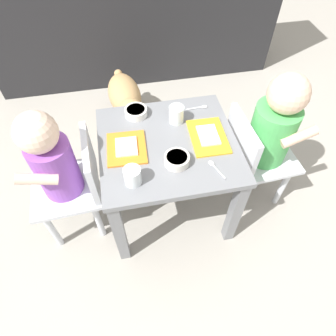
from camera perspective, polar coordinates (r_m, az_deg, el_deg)
ground_plane at (r=1.54m, az=0.00°, el=-6.91°), size 7.00×7.00×0.00m
dining_table at (r=1.24m, az=0.00°, el=2.14°), size 0.55×0.52×0.46m
seated_child_left at (r=1.21m, az=-20.62°, el=0.56°), size 0.29×0.29×0.69m
seated_child_right at (r=1.32m, az=19.21°, el=6.92°), size 0.30×0.30×0.71m
dog at (r=1.81m, az=-8.20°, el=13.32°), size 0.23×0.47×0.32m
food_tray_left at (r=1.16m, az=-8.05°, el=4.06°), size 0.16×0.18×0.02m
food_tray_right at (r=1.21m, az=7.71°, el=6.27°), size 0.15×0.21×0.02m
water_cup_left at (r=1.25m, az=1.64°, el=10.18°), size 0.06×0.06×0.07m
water_cup_right at (r=1.04m, az=-6.85°, el=-1.70°), size 0.06×0.06×0.07m
cereal_bowl_right_side at (r=1.09m, az=1.72°, el=1.67°), size 0.10×0.10×0.04m
cereal_bowl_left_side at (r=1.29m, az=-6.22°, el=10.77°), size 0.10×0.10×0.03m
spoon_by_left_tray at (r=1.33m, az=6.01°, el=11.56°), size 0.10×0.02×0.01m
spoon_by_right_tray at (r=1.10m, az=9.16°, el=0.07°), size 0.05×0.10×0.01m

